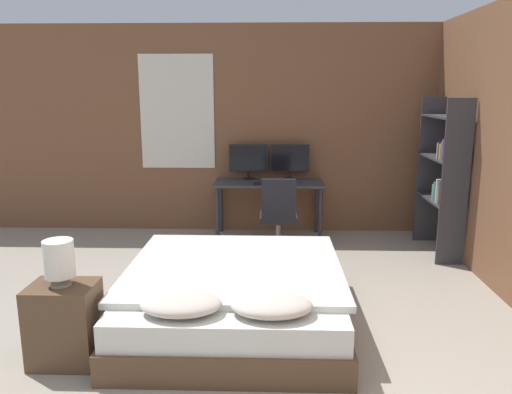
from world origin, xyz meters
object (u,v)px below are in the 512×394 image
object	(u,v)px
bed	(234,296)
computer_mouse	(291,183)
bedside_lamp	(59,259)
office_chair	(278,225)
keyboard	(269,184)
monitor_right	(290,160)
bookshelf	(445,172)
desk	(269,189)
monitor_left	(249,159)
nightstand	(65,324)

from	to	relation	value
bed	computer_mouse	bearing A→B (deg)	76.63
bedside_lamp	office_chair	size ratio (longest dim) A/B	0.35
keyboard	monitor_right	bearing A→B (deg)	54.53
keyboard	bookshelf	world-z (taller)	bookshelf
office_chair	bookshelf	world-z (taller)	bookshelf
keyboard	office_chair	world-z (taller)	office_chair
monitor_right	keyboard	distance (m)	0.52
desk	monitor_right	bearing A→B (deg)	35.30
monitor_right	computer_mouse	bearing A→B (deg)	-88.59
monitor_left	monitor_right	bearing A→B (deg)	0.00
bed	bedside_lamp	bearing A→B (deg)	-151.07
keyboard	computer_mouse	bearing A→B (deg)	0.00
monitor_left	computer_mouse	world-z (taller)	monitor_left
bed	nightstand	xyz separation A→B (m)	(-1.13, -0.63, 0.05)
desk	keyboard	distance (m)	0.21
computer_mouse	office_chair	world-z (taller)	office_chair
office_chair	desk	bearing A→B (deg)	98.88
monitor_right	bookshelf	distance (m)	1.91
bedside_lamp	desk	bearing A→B (deg)	65.63
bookshelf	bedside_lamp	bearing A→B (deg)	-144.13
bedside_lamp	monitor_left	bearing A→B (deg)	70.97
monitor_left	office_chair	world-z (taller)	monitor_left
bed	monitor_right	world-z (taller)	monitor_right
monitor_right	keyboard	size ratio (longest dim) A/B	1.34
nightstand	monitor_left	size ratio (longest dim) A/B	1.14
keyboard	computer_mouse	xyz separation A→B (m)	(0.28, 0.00, 0.01)
office_chair	bed	bearing A→B (deg)	-102.40
desk	keyboard	xyz separation A→B (m)	(0.00, -0.19, 0.11)
keyboard	bookshelf	bearing A→B (deg)	-12.94
desk	office_chair	bearing A→B (deg)	-81.12
office_chair	monitor_right	bearing A→B (deg)	80.67
computer_mouse	desk	bearing A→B (deg)	146.09
desk	monitor_left	world-z (taller)	monitor_left
nightstand	computer_mouse	world-z (taller)	computer_mouse
nightstand	keyboard	size ratio (longest dim) A/B	1.53
nightstand	monitor_left	bearing A→B (deg)	70.97
bed	monitor_left	size ratio (longest dim) A/B	3.85
office_chair	keyboard	bearing A→B (deg)	101.80
bed	office_chair	xyz separation A→B (m)	(0.38, 1.72, 0.13)
keyboard	computer_mouse	world-z (taller)	computer_mouse
bed	nightstand	size ratio (longest dim) A/B	3.39
monitor_left	nightstand	bearing A→B (deg)	-109.03
desk	computer_mouse	world-z (taller)	computer_mouse
monitor_right	office_chair	size ratio (longest dim) A/B	0.55
bed	computer_mouse	xyz separation A→B (m)	(0.54, 2.27, 0.51)
bedside_lamp	desk	xyz separation A→B (m)	(1.40, 3.09, -0.13)
monitor_right	monitor_left	bearing A→B (deg)	180.00
monitor_right	computer_mouse	world-z (taller)	monitor_right
desk	bookshelf	world-z (taller)	bookshelf
bedside_lamp	computer_mouse	size ratio (longest dim) A/B	4.56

